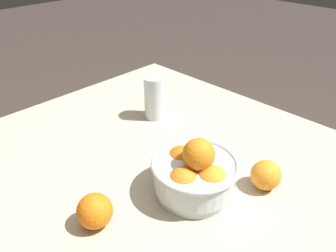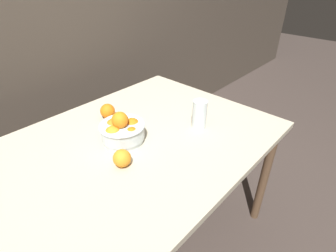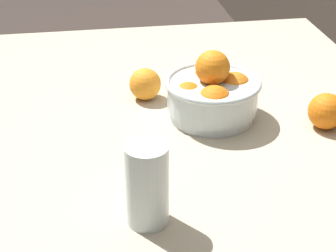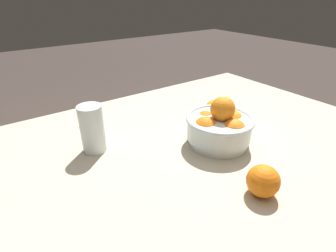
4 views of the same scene
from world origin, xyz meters
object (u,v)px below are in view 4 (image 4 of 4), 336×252
(orange_loose_near_bowl, at_px, (215,110))
(orange_loose_front, at_px, (263,181))
(fruit_bowl, at_px, (219,127))
(juice_glass, at_px, (93,131))

(orange_loose_near_bowl, relative_size, orange_loose_front, 0.96)
(fruit_bowl, bearing_deg, orange_loose_near_bowl, -130.30)
(fruit_bowl, bearing_deg, orange_loose_front, 69.67)
(juice_glass, xyz_separation_m, orange_loose_front, (-0.25, 0.42, -0.03))
(juice_glass, height_order, orange_loose_near_bowl, juice_glass)
(juice_glass, bearing_deg, orange_loose_front, 121.12)
(fruit_bowl, distance_m, orange_loose_front, 0.25)
(juice_glass, distance_m, orange_loose_front, 0.49)
(orange_loose_front, bearing_deg, fruit_bowl, -110.33)
(juice_glass, bearing_deg, orange_loose_near_bowl, 173.30)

